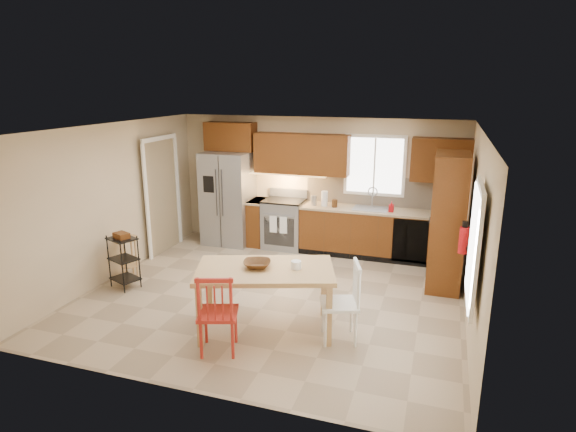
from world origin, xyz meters
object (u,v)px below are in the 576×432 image
Objects in this scene: refrigerator at (228,198)px; table_bowl at (257,268)px; fire_extinguisher at (463,240)px; pantry at (448,222)px; chair_white at (339,302)px; soap_bottle at (391,207)px; table_jar at (296,267)px; range_stove at (284,224)px; bar_stool at (129,257)px; chair_red at (218,312)px; dining_table at (266,300)px; utility_cart at (124,262)px.

table_bowl is at bearing -59.30° from refrigerator.
refrigerator is 4.76m from fire_extinguisher.
pantry is at bearing 44.34° from table_bowl.
table_bowl is at bearing 74.17° from chair_white.
table_jar is at bearing -105.50° from soap_bottle.
fire_extinguisher is at bearing -32.62° from range_stove.
range_stove is at bearing 161.71° from pantry.
pantry is (4.13, -0.93, 0.14)m from refrigerator.
bar_stool is at bearing -131.23° from range_stove.
range_stove reaches higher than table_bowl.
range_stove is at bearing 177.60° from soap_bottle.
table_jar is at bearing 65.78° from chair_white.
bar_stool is at bearing 127.61° from chair_red.
table_jar reaches higher than range_stove.
range_stove is 3.88m from chair_red.
soap_bottle is at bearing 136.55° from pantry.
chair_white reaches higher than bar_stool.
refrigerator is at bearing 167.38° from pantry.
fire_extinguisher is 2.72m from dining_table.
chair_red reaches higher than dining_table.
fire_extinguisher is (0.20, -1.05, 0.05)m from pantry.
refrigerator is at bearing 94.63° from chair_red.
utility_cart is at bearing -43.64° from bar_stool.
table_bowl is at bearing -112.91° from soap_bottle.
refrigerator is 9.53× the size of soap_bottle.
chair_red is at bearing -110.48° from table_bowl.
bar_stool is (-1.95, -2.22, -0.12)m from range_stove.
table_jar is 0.24× the size of bar_stool.
pantry is at bearing -12.62° from refrigerator.
table_bowl is at bearing 50.98° from chair_red.
utility_cart is at bearing 170.69° from table_jar.
bar_stool is at bearing 164.59° from table_jar.
pantry reaches higher than table_jar.
chair_white is at bearing 13.58° from utility_cart.
dining_table is 0.44m from table_bowl.
table_bowl is at bearing -135.66° from pantry.
refrigerator is at bearing 127.73° from table_jar.
table_jar is (-1.98, -1.06, -0.22)m from fire_extinguisher.
soap_bottle is 0.09× the size of pantry.
refrigerator is 1.06× the size of dining_table.
pantry is 2.54m from chair_white.
chair_white is 6.26× the size of table_jar.
refrigerator is 1.98× the size of range_stove.
table_bowl is 0.50m from table_jar.
chair_red is at bearing -136.83° from dining_table.
soap_bottle is at bearing 50.25° from dining_table.
range_stove is at bearing 68.11° from bar_stool.
refrigerator is at bearing -177.01° from range_stove.
soap_bottle is 0.55× the size of table_bowl.
range_stove is 0.91× the size of chair_red.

